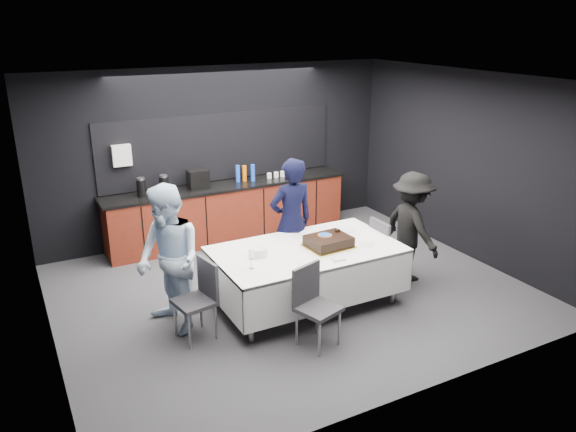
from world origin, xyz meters
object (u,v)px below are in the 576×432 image
object	(u,v)px
plate_stack	(258,252)
chair_right	(385,246)
party_table	(306,258)
chair_near	(313,300)
cake_assembly	(329,242)
champagne_flute	(251,256)
person_left	(169,260)
chair_left	(200,294)
person_center	(291,222)
person_right	(411,227)

from	to	relation	value
plate_stack	chair_right	xyz separation A→B (m)	(1.91, -0.03, -0.30)
party_table	chair_near	size ratio (longest dim) A/B	2.51
cake_assembly	champagne_flute	size ratio (longest dim) A/B	2.62
chair_near	person_left	bearing A→B (deg)	141.85
plate_stack	chair_left	world-z (taller)	chair_left
cake_assembly	person_center	xyz separation A→B (m)	(-0.12, 0.76, 0.04)
chair_right	plate_stack	bearing A→B (deg)	179.19
person_right	chair_near	bearing A→B (deg)	111.80
person_left	chair_left	bearing A→B (deg)	26.25
party_table	chair_right	distance (m)	1.28
plate_stack	person_left	xyz separation A→B (m)	(-1.06, 0.13, 0.05)
chair_left	chair_right	xyz separation A→B (m)	(2.72, 0.14, 0.00)
cake_assembly	chair_left	distance (m)	1.74
champagne_flute	chair_near	distance (m)	0.86
plate_stack	person_left	world-z (taller)	person_left
chair_right	chair_near	bearing A→B (deg)	-152.23
cake_assembly	champagne_flute	bearing A→B (deg)	-172.55
chair_left	cake_assembly	bearing A→B (deg)	0.09
plate_stack	person_right	distance (m)	2.30
party_table	chair_near	distance (m)	0.91
chair_right	person_left	xyz separation A→B (m)	(-2.97, 0.16, 0.35)
party_table	chair_left	size ratio (longest dim) A/B	2.51
party_table	chair_near	xyz separation A→B (m)	(-0.38, -0.82, -0.11)
chair_left	chair_near	bearing A→B (deg)	-34.52
plate_stack	champagne_flute	size ratio (longest dim) A/B	1.01
party_table	person_left	size ratio (longest dim) A/B	1.31
person_left	person_right	size ratio (longest dim) A/B	1.14
chair_left	person_right	world-z (taller)	person_right
champagne_flute	chair_left	xyz separation A→B (m)	(-0.58, 0.15, -0.40)
person_center	person_left	size ratio (longest dim) A/B	1.00
plate_stack	chair_right	world-z (taller)	chair_right
party_table	chair_left	xyz separation A→B (m)	(-1.44, -0.09, -0.11)
champagne_flute	person_left	size ratio (longest dim) A/B	0.13
chair_near	person_right	distance (m)	2.21
chair_near	plate_stack	bearing A→B (deg)	105.81
chair_left	chair_right	size ratio (longest dim) A/B	1.00
chair_right	person_center	distance (m)	1.34
cake_assembly	chair_right	world-z (taller)	cake_assembly
person_right	cake_assembly	bearing A→B (deg)	93.27
party_table	cake_assembly	bearing A→B (deg)	-17.53
chair_right	chair_near	size ratio (longest dim) A/B	1.00
person_left	person_right	distance (m)	3.36
party_table	person_left	xyz separation A→B (m)	(-1.69, 0.21, 0.24)
person_center	person_right	xyz separation A→B (m)	(1.52, -0.69, -0.11)
person_center	person_left	distance (m)	1.90
cake_assembly	person_right	bearing A→B (deg)	3.17
party_table	champagne_flute	size ratio (longest dim) A/B	10.36
cake_assembly	person_right	distance (m)	1.40
party_table	plate_stack	world-z (taller)	plate_stack
party_table	chair_right	world-z (taller)	chair_right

